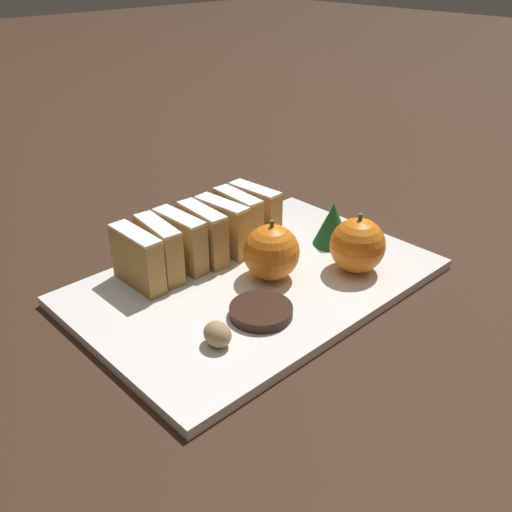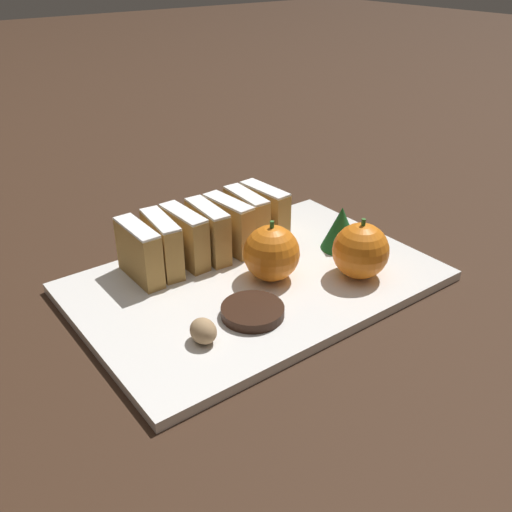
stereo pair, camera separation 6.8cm
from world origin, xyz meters
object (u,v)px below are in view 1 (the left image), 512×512
Objects in this scene: walnut at (218,334)px; chocolate_cookie at (261,311)px; orange_far at (358,245)px; orange_near at (271,252)px.

chocolate_cookie is (-0.01, 0.07, -0.01)m from walnut.
walnut is 0.07m from chocolate_cookie.
chocolate_cookie is (-0.01, -0.15, -0.03)m from orange_far.
orange_near is at bearing 113.43° from walnut.
orange_near reaches higher than chocolate_cookie.
orange_far is at bearing 89.46° from walnut.
walnut reaches higher than chocolate_cookie.
orange_far reaches higher than chocolate_cookie.
orange_far is at bearing 55.96° from orange_near.
chocolate_cookie is at bearing 95.81° from walnut.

